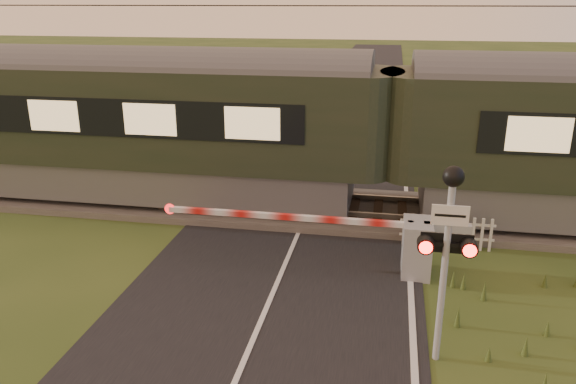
% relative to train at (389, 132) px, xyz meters
% --- Properties ---
extents(ground, '(160.00, 160.00, 0.00)m').
position_rel_train_xyz_m(ground, '(-2.12, -6.50, -2.34)').
color(ground, '#2D4219').
rests_on(ground, ground).
extents(road, '(6.00, 140.00, 0.03)m').
position_rel_train_xyz_m(road, '(-2.11, -6.73, -2.33)').
color(road, black).
rests_on(road, ground).
extents(track_bed, '(140.00, 3.40, 0.39)m').
position_rel_train_xyz_m(track_bed, '(-2.12, 0.00, -2.28)').
color(track_bed, '#47423D').
rests_on(track_bed, ground).
extents(train, '(44.22, 3.05, 4.12)m').
position_rel_train_xyz_m(train, '(0.00, 0.00, 0.00)').
color(train, slate).
rests_on(train, ground).
extents(boom_gate, '(6.77, 0.93, 1.23)m').
position_rel_train_xyz_m(boom_gate, '(0.45, -3.36, -1.67)').
color(boom_gate, gray).
rests_on(boom_gate, ground).
extents(crossing_signal, '(0.85, 0.35, 3.32)m').
position_rel_train_xyz_m(crossing_signal, '(0.98, -6.45, -0.06)').
color(crossing_signal, gray).
rests_on(crossing_signal, ground).
extents(picket_fence, '(2.20, 0.07, 0.82)m').
position_rel_train_xyz_m(picket_fence, '(1.49, -1.89, -1.93)').
color(picket_fence, silver).
rests_on(picket_fence, ground).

